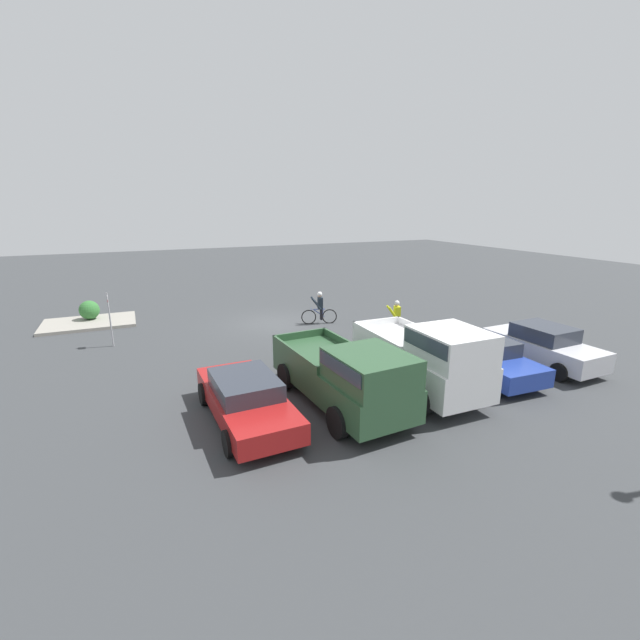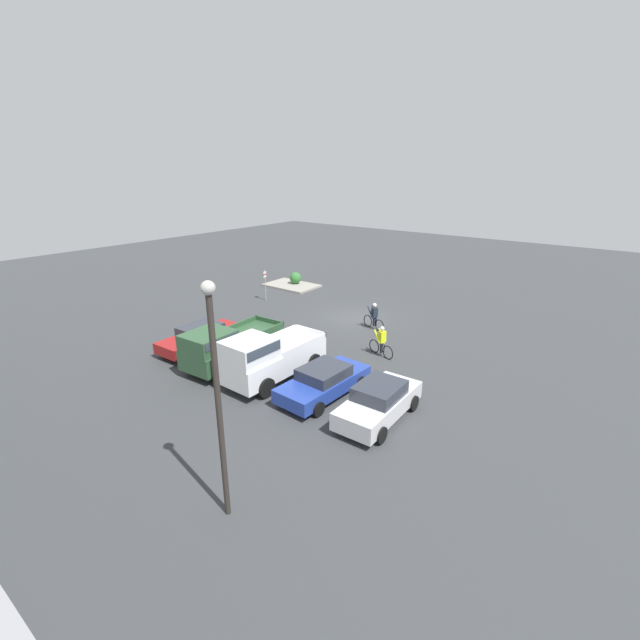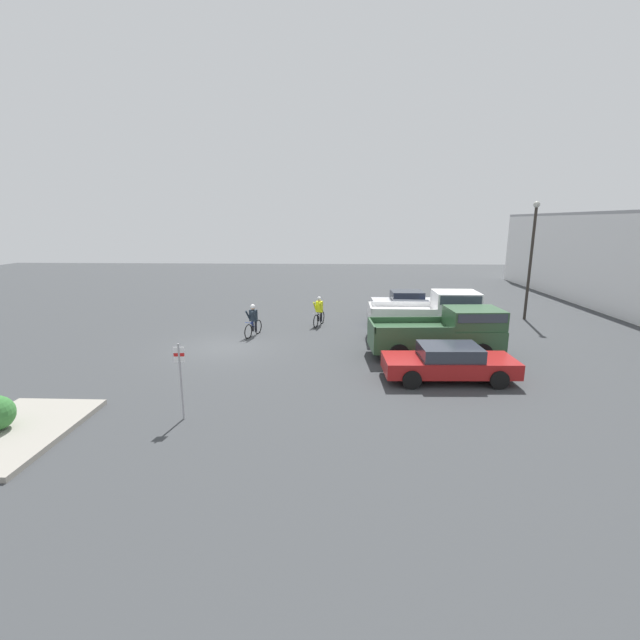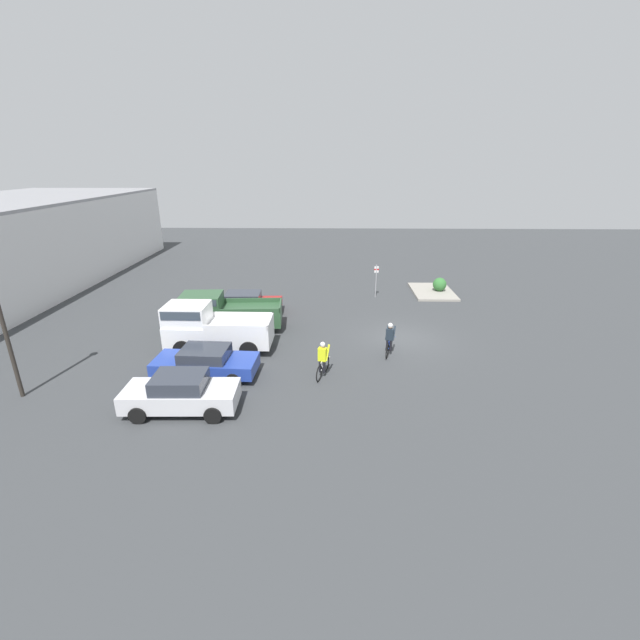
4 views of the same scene
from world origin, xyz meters
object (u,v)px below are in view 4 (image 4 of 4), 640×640
(sedan_0, at_px, (181,393))
(pickup_truck_1, at_px, (223,311))
(sedan_2, at_px, (243,303))
(sedan_1, at_px, (206,362))
(fire_lane_sign, at_px, (376,278))
(cyclist_1, at_px, (323,359))
(cyclist_0, at_px, (390,339))
(pickup_truck_0, at_px, (210,327))
(shrub, at_px, (440,284))

(sedan_0, relative_size, pickup_truck_1, 0.77)
(sedan_2, bearing_deg, sedan_0, 178.82)
(sedan_0, bearing_deg, pickup_truck_1, 2.23)
(sedan_1, bearing_deg, pickup_truck_1, 5.04)
(fire_lane_sign, bearing_deg, cyclist_1, 163.45)
(cyclist_1, bearing_deg, sedan_1, 91.47)
(cyclist_0, bearing_deg, sedan_1, 106.65)
(sedan_1, height_order, cyclist_0, cyclist_0)
(fire_lane_sign, bearing_deg, pickup_truck_0, 134.98)
(sedan_2, distance_m, fire_lane_sign, 9.32)
(pickup_truck_0, xyz_separation_m, sedan_2, (5.59, -0.55, -0.55))
(sedan_0, distance_m, shrub, 20.87)
(sedan_1, xyz_separation_m, pickup_truck_1, (5.57, 0.49, 0.42))
(pickup_truck_1, xyz_separation_m, shrub, (7.51, -13.86, -0.47))
(pickup_truck_0, bearing_deg, cyclist_0, -91.92)
(sedan_0, xyz_separation_m, fire_lane_sign, (14.74, -8.82, 0.65))
(sedan_1, relative_size, pickup_truck_0, 0.87)
(sedan_2, relative_size, cyclist_1, 2.78)
(pickup_truck_0, relative_size, shrub, 5.42)
(pickup_truck_0, relative_size, cyclist_1, 3.02)
(pickup_truck_0, height_order, shrub, pickup_truck_0)
(pickup_truck_1, bearing_deg, pickup_truck_0, -179.94)
(sedan_2, bearing_deg, cyclist_1, -148.44)
(cyclist_1, relative_size, fire_lane_sign, 0.75)
(pickup_truck_0, height_order, fire_lane_sign, pickup_truck_0)
(sedan_2, relative_size, cyclist_0, 2.76)
(shrub, bearing_deg, sedan_2, 109.39)
(sedan_0, height_order, sedan_1, sedan_0)
(sedan_0, xyz_separation_m, cyclist_1, (2.93, -5.31, 0.06))
(pickup_truck_0, xyz_separation_m, shrub, (10.28, -13.86, -0.60))
(pickup_truck_0, distance_m, cyclist_0, 8.89)
(sedan_1, xyz_separation_m, sedan_2, (8.40, -0.06, -0.00))
(sedan_2, bearing_deg, cyclist_0, -125.31)
(sedan_1, distance_m, pickup_truck_0, 2.90)
(sedan_0, relative_size, shrub, 4.48)
(pickup_truck_0, xyz_separation_m, cyclist_0, (-0.30, -8.87, -0.41))
(sedan_0, height_order, fire_lane_sign, fire_lane_sign)
(sedan_2, xyz_separation_m, fire_lane_sign, (3.54, -8.59, 0.72))
(pickup_truck_1, bearing_deg, sedan_1, -174.96)
(shrub, bearing_deg, sedan_0, 139.56)
(cyclist_1, xyz_separation_m, shrub, (12.95, -8.23, -0.18))
(sedan_1, distance_m, sedan_2, 8.40)
(pickup_truck_1, relative_size, fire_lane_sign, 2.43)
(sedan_1, relative_size, cyclist_0, 2.62)
(cyclist_0, xyz_separation_m, shrub, (10.57, -4.98, -0.19))
(pickup_truck_1, distance_m, shrub, 15.77)
(sedan_1, height_order, pickup_truck_1, pickup_truck_1)
(sedan_1, xyz_separation_m, cyclist_0, (2.51, -8.38, 0.14))
(sedan_2, height_order, cyclist_0, cyclist_0)
(sedan_2, distance_m, cyclist_1, 9.70)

